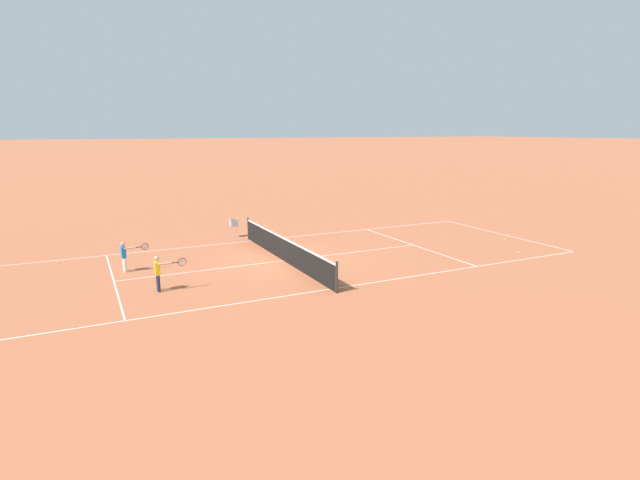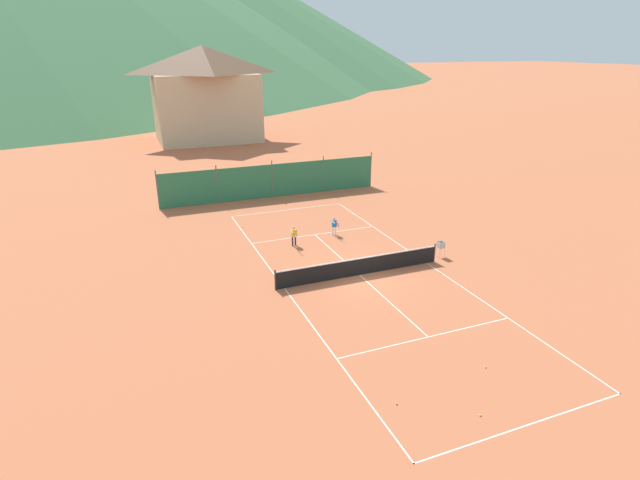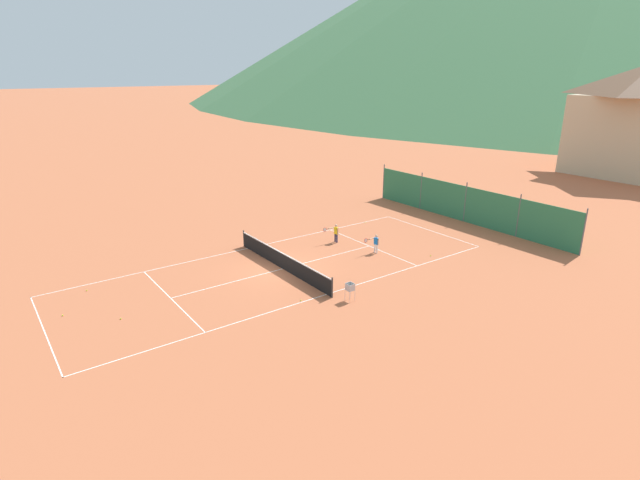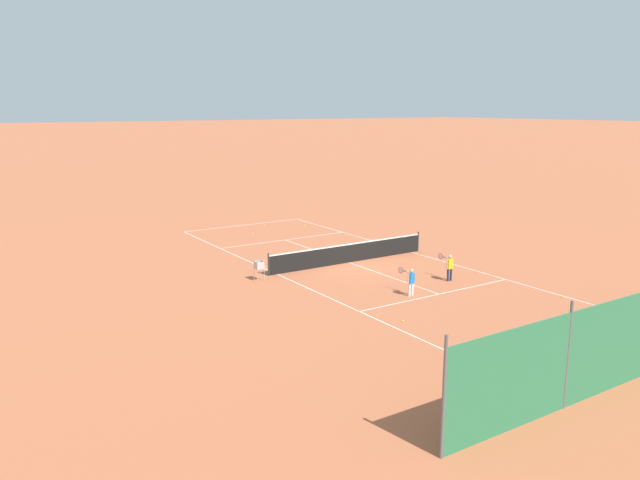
% 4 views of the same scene
% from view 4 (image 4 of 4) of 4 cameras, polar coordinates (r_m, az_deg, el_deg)
% --- Properties ---
extents(ground_plane, '(600.00, 600.00, 0.00)m').
position_cam_4_polar(ground_plane, '(31.18, 2.67, -2.06)').
color(ground_plane, '#B7603D').
extents(court_line_markings, '(8.25, 23.85, 0.01)m').
position_cam_4_polar(court_line_markings, '(31.18, 2.67, -2.06)').
color(court_line_markings, white).
rests_on(court_line_markings, ground).
extents(tennis_net, '(9.18, 0.08, 1.06)m').
position_cam_4_polar(tennis_net, '(31.06, 2.68, -1.17)').
color(tennis_net, '#2D2D2D').
rests_on(tennis_net, ground).
extents(player_far_service, '(0.39, 0.99, 1.15)m').
position_cam_4_polar(player_far_service, '(25.89, 8.27, -3.61)').
color(player_far_service, white).
rests_on(player_far_service, ground).
extents(player_near_service, '(0.41, 1.00, 1.19)m').
position_cam_4_polar(player_near_service, '(28.38, 11.73, -2.29)').
color(player_near_service, '#23284C').
rests_on(player_near_service, ground).
extents(tennis_ball_by_net_left, '(0.07, 0.07, 0.07)m').
position_cam_4_polar(tennis_ball_by_net_left, '(38.26, -6.16, 0.60)').
color(tennis_ball_by_net_left, '#CCE033').
rests_on(tennis_ball_by_net_left, ground).
extents(tennis_ball_alley_right, '(0.07, 0.07, 0.07)m').
position_cam_4_polar(tennis_ball_alley_right, '(30.32, -5.04, -2.44)').
color(tennis_ball_alley_right, '#CCE033').
rests_on(tennis_ball_alley_right, ground).
extents(tennis_ball_near_corner, '(0.07, 0.07, 0.07)m').
position_cam_4_polar(tennis_ball_near_corner, '(40.69, -1.38, 1.36)').
color(tennis_ball_near_corner, '#CCE033').
rests_on(tennis_ball_near_corner, ground).
extents(tennis_ball_alley_left, '(0.07, 0.07, 0.07)m').
position_cam_4_polar(tennis_ball_alley_left, '(27.41, 21.20, -4.83)').
color(tennis_ball_alley_left, '#CCE033').
rests_on(tennis_ball_alley_left, ground).
extents(tennis_ball_by_net_right, '(0.07, 0.07, 0.07)m').
position_cam_4_polar(tennis_ball_by_net_right, '(40.87, -5.13, 1.36)').
color(tennis_ball_by_net_right, '#CCE033').
rests_on(tennis_ball_by_net_right, ground).
extents(tennis_ball_far_corner, '(0.07, 0.07, 0.07)m').
position_cam_4_polar(tennis_ball_far_corner, '(22.94, 7.58, -7.35)').
color(tennis_ball_far_corner, '#CCE033').
rests_on(tennis_ball_far_corner, ground).
extents(ball_hopper, '(0.36, 0.36, 0.89)m').
position_cam_4_polar(ball_hopper, '(27.90, -5.60, -2.43)').
color(ball_hopper, '#B7B7BC').
rests_on(ball_hopper, ground).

